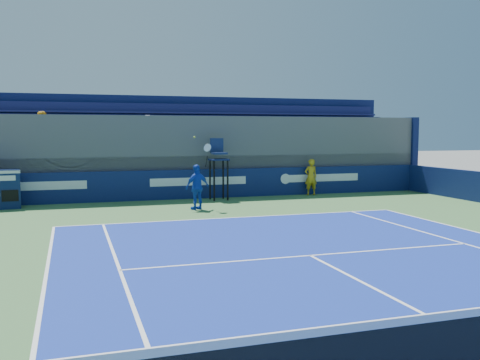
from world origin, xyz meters
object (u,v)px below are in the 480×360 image
object	(u,v)px
ball_person	(311,177)
umpire_chair	(218,162)
tennis_player	(197,187)
match_clock	(0,188)

from	to	relation	value
ball_person	umpire_chair	bearing A→B (deg)	5.53
umpire_chair	tennis_player	bearing A→B (deg)	-120.79
match_clock	umpire_chair	size ratio (longest dim) A/B	0.56
tennis_player	umpire_chair	bearing A→B (deg)	59.21
ball_person	match_clock	distance (m)	12.25
match_clock	umpire_chair	world-z (taller)	umpire_chair
match_clock	ball_person	bearing A→B (deg)	1.79
ball_person	tennis_player	world-z (taller)	tennis_player
match_clock	tennis_player	size ratio (longest dim) A/B	0.54
ball_person	tennis_player	xyz separation A→B (m)	(-5.64, -2.74, 0.02)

